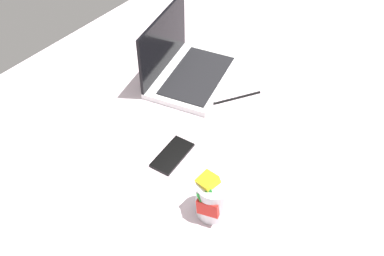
# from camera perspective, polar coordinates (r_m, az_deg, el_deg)

# --- Properties ---
(bed_mattress) EXTENTS (1.80, 1.40, 0.18)m
(bed_mattress) POSITION_cam_1_polar(r_m,az_deg,el_deg) (1.60, 5.48, 2.85)
(bed_mattress) COLOR silver
(bed_mattress) RESTS_ON ground
(laptop) EXTENTS (0.38, 0.30, 0.23)m
(laptop) POSITION_cam_1_polar(r_m,az_deg,el_deg) (1.55, -0.92, 7.87)
(laptop) COLOR silver
(laptop) RESTS_ON bed_mattress
(snack_cup) EXTENTS (0.10, 0.09, 0.13)m
(snack_cup) POSITION_cam_1_polar(r_m,az_deg,el_deg) (1.14, 2.64, -8.96)
(snack_cup) COLOR silver
(snack_cup) RESTS_ON bed_mattress
(cell_phone) EXTENTS (0.15, 0.08, 0.01)m
(cell_phone) POSITION_cam_1_polar(r_m,az_deg,el_deg) (1.30, -2.55, -3.49)
(cell_phone) COLOR black
(cell_phone) RESTS_ON bed_mattress
(charger_cable) EXTENTS (0.15, 0.09, 0.01)m
(charger_cable) POSITION_cam_1_polar(r_m,az_deg,el_deg) (1.49, 5.83, 3.87)
(charger_cable) COLOR black
(charger_cable) RESTS_ON bed_mattress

